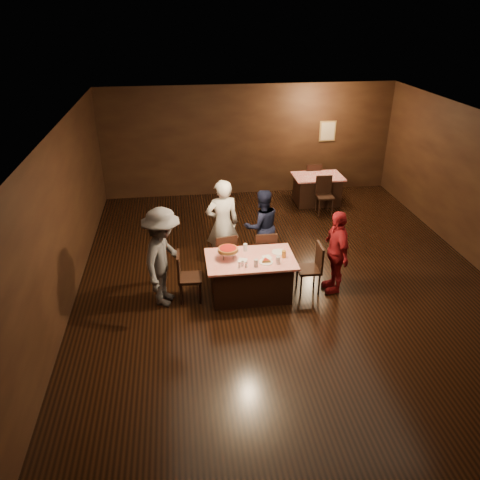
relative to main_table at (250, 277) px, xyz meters
name	(u,v)px	position (x,y,z in m)	size (l,w,h in m)	color
room	(293,180)	(0.78, 0.25, 1.75)	(10.00, 10.04, 3.02)	black
main_table	(250,277)	(0.00, 0.00, 0.00)	(1.60, 1.00, 0.77)	red
back_table	(317,189)	(2.48, 4.21, 0.00)	(1.30, 0.90, 0.77)	#B90C15
chair_far_left	(224,254)	(-0.40, 0.75, 0.09)	(0.42, 0.42, 0.95)	black
chair_far_right	(264,252)	(0.40, 0.75, 0.09)	(0.42, 0.42, 0.95)	black
chair_end_left	(190,277)	(-1.10, 0.00, 0.09)	(0.42, 0.42, 0.95)	black
chair_end_right	(309,268)	(1.10, 0.00, 0.09)	(0.42, 0.42, 0.95)	black
chair_back_near	(325,196)	(2.48, 3.51, 0.09)	(0.42, 0.42, 0.95)	black
chair_back_far	(311,179)	(2.48, 4.81, 0.09)	(0.42, 0.42, 0.95)	black
diner_white_jacket	(223,224)	(-0.38, 1.17, 0.55)	(0.68, 0.45, 1.86)	silver
diner_navy_hoodie	(262,226)	(0.44, 1.27, 0.40)	(0.77, 0.60, 1.57)	black
diner_grey_knit	(163,257)	(-1.54, -0.02, 0.53)	(1.19, 0.68, 1.83)	#4C4C51
diner_red_shirt	(336,252)	(1.59, -0.02, 0.42)	(0.94, 0.39, 1.60)	maroon
pizza_stand	(228,250)	(-0.40, 0.05, 0.57)	(0.38, 0.38, 0.22)	black
plate_with_slice	(266,261)	(0.25, -0.18, 0.41)	(0.25, 0.25, 0.06)	white
plate_empty	(279,252)	(0.55, 0.15, 0.39)	(0.25, 0.25, 0.01)	white
glass_front_left	(256,263)	(0.05, -0.30, 0.46)	(0.08, 0.08, 0.14)	silver
glass_front_right	(278,260)	(0.45, -0.25, 0.46)	(0.08, 0.08, 0.14)	silver
glass_amber	(284,254)	(0.60, -0.05, 0.46)	(0.08, 0.08, 0.14)	#BF7F26
glass_back	(245,247)	(-0.05, 0.30, 0.46)	(0.08, 0.08, 0.14)	silver
condiments	(243,264)	(-0.18, -0.28, 0.43)	(0.17, 0.10, 0.09)	silver
napkin_center	(267,257)	(0.30, 0.00, 0.39)	(0.16, 0.16, 0.01)	white
napkin_left	(243,260)	(-0.15, -0.05, 0.39)	(0.16, 0.16, 0.01)	white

